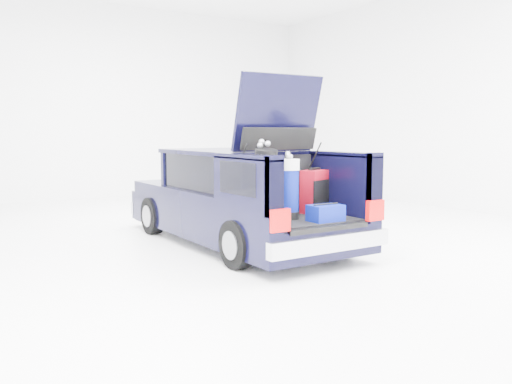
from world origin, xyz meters
TOP-DOWN VIEW (x-y plane):
  - ground at (0.00, 0.00)m, footprint 14.00×14.00m
  - car at (-0.00, 0.11)m, footprint 1.87×4.65m
  - red_suitcase at (0.45, -1.28)m, footprint 0.43×0.36m
  - black_golf_bag at (-0.50, -1.47)m, footprint 0.32×0.43m
  - blue_golf_bag at (-0.15, -1.52)m, footprint 0.31×0.31m
  - blue_duffel at (0.14, -1.90)m, footprint 0.43×0.29m

SIDE VIEW (x-z plane):
  - ground at x=0.00m, z-range 0.00..0.00m
  - car at x=0.00m, z-range -0.56..1.91m
  - blue_duffel at x=0.14m, z-range 0.59..0.81m
  - red_suitcase at x=0.45m, z-range 0.58..1.20m
  - blue_golf_bag at x=-0.15m, z-range 0.56..1.43m
  - black_golf_bag at x=-0.50m, z-range 0.55..1.57m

